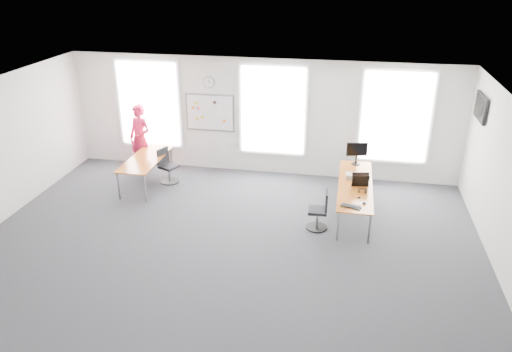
% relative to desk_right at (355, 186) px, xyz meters
% --- Properties ---
extents(floor, '(10.00, 10.00, 0.00)m').
position_rel_desk_right_xyz_m(floor, '(-2.44, -2.12, -0.63)').
color(floor, '#29292F').
rests_on(floor, ground).
extents(ceiling, '(10.00, 10.00, 0.00)m').
position_rel_desk_right_xyz_m(ceiling, '(-2.44, -2.12, 2.37)').
color(ceiling, white).
rests_on(ceiling, ground).
extents(wall_back, '(10.00, 0.00, 10.00)m').
position_rel_desk_right_xyz_m(wall_back, '(-2.44, 1.88, 0.87)').
color(wall_back, white).
rests_on(wall_back, ground).
extents(wall_front, '(10.00, 0.00, 10.00)m').
position_rel_desk_right_xyz_m(wall_front, '(-2.44, -6.12, 0.87)').
color(wall_front, white).
rests_on(wall_front, ground).
extents(window_left, '(1.60, 0.06, 2.20)m').
position_rel_desk_right_xyz_m(window_left, '(-5.44, 1.85, 1.07)').
color(window_left, silver).
rests_on(window_left, wall_back).
extents(window_mid, '(1.60, 0.06, 2.20)m').
position_rel_desk_right_xyz_m(window_mid, '(-2.14, 1.85, 1.07)').
color(window_mid, silver).
rests_on(window_mid, wall_back).
extents(window_right, '(1.60, 0.06, 2.20)m').
position_rel_desk_right_xyz_m(window_right, '(0.86, 1.85, 1.07)').
color(window_right, silver).
rests_on(window_right, wall_back).
extents(desk_right, '(0.74, 2.76, 0.67)m').
position_rel_desk_right_xyz_m(desk_right, '(0.00, 0.00, 0.00)').
color(desk_right, '#B66617').
rests_on(desk_right, ground).
extents(desk_left, '(0.77, 1.93, 0.70)m').
position_rel_desk_right_xyz_m(desk_left, '(-5.10, 0.52, 0.02)').
color(desk_left, '#B66617').
rests_on(desk_left, ground).
extents(chair_right, '(0.45, 0.45, 0.85)m').
position_rel_desk_right_xyz_m(chair_right, '(-0.70, -0.89, -0.26)').
color(chair_right, black).
rests_on(chair_right, ground).
extents(chair_left, '(0.52, 0.52, 0.88)m').
position_rel_desk_right_xyz_m(chair_left, '(-4.65, 0.78, -0.24)').
color(chair_left, black).
rests_on(chair_left, ground).
extents(person, '(0.76, 0.62, 1.80)m').
position_rel_desk_right_xyz_m(person, '(-5.57, 1.36, 0.27)').
color(person, '#DB1944').
rests_on(person, ground).
extents(whiteboard, '(1.20, 0.03, 0.90)m').
position_rel_desk_right_xyz_m(whiteboard, '(-3.79, 1.85, 0.92)').
color(whiteboard, white).
rests_on(whiteboard, wall_back).
extents(wall_clock, '(0.30, 0.04, 0.30)m').
position_rel_desk_right_xyz_m(wall_clock, '(-3.79, 1.85, 1.72)').
color(wall_clock, gray).
rests_on(wall_clock, wall_back).
extents(tv, '(0.06, 0.90, 0.55)m').
position_rel_desk_right_xyz_m(tv, '(2.51, 0.88, 1.67)').
color(tv, black).
rests_on(tv, wall_right).
extents(keyboard, '(0.43, 0.27, 0.02)m').
position_rel_desk_right_xyz_m(keyboard, '(-0.08, -1.12, 0.05)').
color(keyboard, black).
rests_on(keyboard, desk_right).
extents(mouse, '(0.09, 0.13, 0.05)m').
position_rel_desk_right_xyz_m(mouse, '(0.18, -0.93, 0.07)').
color(mouse, black).
rests_on(mouse, desk_right).
extents(lens_cap, '(0.07, 0.07, 0.01)m').
position_rel_desk_right_xyz_m(lens_cap, '(0.08, -0.67, 0.05)').
color(lens_cap, black).
rests_on(lens_cap, desk_right).
extents(headphones, '(0.18, 0.10, 0.11)m').
position_rel_desk_right_xyz_m(headphones, '(0.13, -0.42, 0.09)').
color(headphones, black).
rests_on(headphones, desk_right).
extents(laptop_sleeve, '(0.38, 0.26, 0.30)m').
position_rel_desk_right_xyz_m(laptop_sleeve, '(0.10, -0.09, 0.19)').
color(laptop_sleeve, black).
rests_on(laptop_sleeve, desk_right).
extents(paper_stack, '(0.33, 0.26, 0.11)m').
position_rel_desk_right_xyz_m(paper_stack, '(-0.06, 0.33, 0.10)').
color(paper_stack, beige).
rests_on(paper_stack, desk_right).
extents(monitor, '(0.50, 0.20, 0.56)m').
position_rel_desk_right_xyz_m(monitor, '(-0.00, 1.17, 0.38)').
color(monitor, black).
rests_on(monitor, desk_right).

